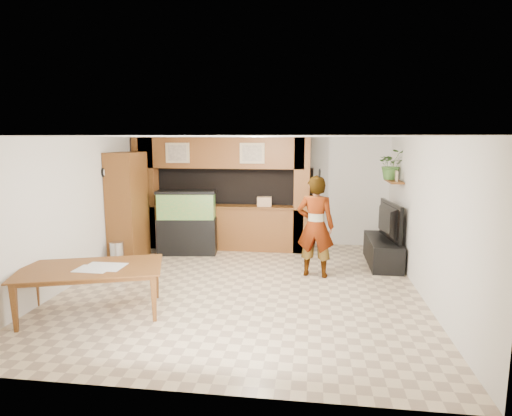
# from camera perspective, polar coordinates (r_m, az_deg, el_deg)

# --- Properties ---
(floor) EXTENTS (6.50, 6.50, 0.00)m
(floor) POSITION_cam_1_polar(r_m,az_deg,el_deg) (7.68, -1.76, -10.32)
(floor) COLOR #C7B08A
(floor) RESTS_ON ground
(ceiling) EXTENTS (6.50, 6.50, 0.00)m
(ceiling) POSITION_cam_1_polar(r_m,az_deg,el_deg) (7.24, -1.86, 9.48)
(ceiling) COLOR white
(ceiling) RESTS_ON wall_back
(wall_back) EXTENTS (6.00, 0.00, 6.00)m
(wall_back) POSITION_cam_1_polar(r_m,az_deg,el_deg) (10.53, 1.05, 2.32)
(wall_back) COLOR silver
(wall_back) RESTS_ON floor
(wall_left) EXTENTS (0.00, 6.50, 6.50)m
(wall_left) POSITION_cam_1_polar(r_m,az_deg,el_deg) (8.37, -22.53, -0.20)
(wall_left) COLOR silver
(wall_left) RESTS_ON floor
(wall_right) EXTENTS (0.00, 6.50, 6.50)m
(wall_right) POSITION_cam_1_polar(r_m,az_deg,el_deg) (7.48, 21.52, -1.19)
(wall_right) COLOR silver
(wall_right) RESTS_ON floor
(partition) EXTENTS (4.20, 0.99, 2.60)m
(partition) POSITION_cam_1_polar(r_m,az_deg,el_deg) (10.08, -4.71, 2.05)
(partition) COLOR brown
(partition) RESTS_ON floor
(wall_clock) EXTENTS (0.05, 0.25, 0.25)m
(wall_clock) POSITION_cam_1_polar(r_m,az_deg,el_deg) (9.16, -19.46, 4.52)
(wall_clock) COLOR black
(wall_clock) RESTS_ON wall_left
(wall_shelf) EXTENTS (0.25, 0.90, 0.04)m
(wall_shelf) POSITION_cam_1_polar(r_m,az_deg,el_deg) (9.28, 17.90, 3.42)
(wall_shelf) COLOR brown
(wall_shelf) RESTS_ON wall_right
(pantry_cabinet) EXTENTS (0.57, 0.94, 2.29)m
(pantry_cabinet) POSITION_cam_1_polar(r_m,az_deg,el_deg) (9.47, -16.74, 0.19)
(pantry_cabinet) COLOR brown
(pantry_cabinet) RESTS_ON floor
(trash_can) EXTENTS (0.28, 0.28, 0.51)m
(trash_can) POSITION_cam_1_polar(r_m,az_deg,el_deg) (9.13, -18.00, -5.89)
(trash_can) COLOR #B2B2B7
(trash_can) RESTS_ON floor
(aquarium) EXTENTS (1.30, 0.49, 1.44)m
(aquarium) POSITION_cam_1_polar(r_m,az_deg,el_deg) (9.68, -9.20, -2.00)
(aquarium) COLOR black
(aquarium) RESTS_ON floor
(tv_stand) EXTENTS (0.59, 1.61, 0.54)m
(tv_stand) POSITION_cam_1_polar(r_m,az_deg,el_deg) (9.25, 16.51, -5.55)
(tv_stand) COLOR black
(tv_stand) RESTS_ON floor
(television) EXTENTS (0.33, 1.33, 0.76)m
(television) POSITION_cam_1_polar(r_m,az_deg,el_deg) (9.11, 16.70, -1.61)
(television) COLOR black
(television) RESTS_ON tv_stand
(photo_frame) EXTENTS (0.04, 0.16, 0.22)m
(photo_frame) POSITION_cam_1_polar(r_m,az_deg,el_deg) (9.02, 18.23, 4.06)
(photo_frame) COLOR tan
(photo_frame) RESTS_ON wall_shelf
(potted_plant) EXTENTS (0.63, 0.56, 0.63)m
(potted_plant) POSITION_cam_1_polar(r_m,az_deg,el_deg) (9.41, 17.65, 5.56)
(potted_plant) COLOR #365F26
(potted_plant) RESTS_ON wall_shelf
(person) EXTENTS (0.76, 0.55, 1.91)m
(person) POSITION_cam_1_polar(r_m,az_deg,el_deg) (8.04, 7.93, -2.44)
(person) COLOR tan
(person) RESTS_ON floor
(microphone) EXTENTS (0.04, 0.11, 0.17)m
(microphone) POSITION_cam_1_polar(r_m,az_deg,el_deg) (7.74, 8.48, 4.60)
(microphone) COLOR black
(microphone) RESTS_ON person
(dining_table) EXTENTS (2.27, 1.70, 0.71)m
(dining_table) POSITION_cam_1_polar(r_m,az_deg,el_deg) (6.83, -21.05, -10.33)
(dining_table) COLOR brown
(dining_table) RESTS_ON floor
(newspaper_a) EXTENTS (0.58, 0.42, 0.01)m
(newspaper_a) POSITION_cam_1_polar(r_m,az_deg,el_deg) (6.71, -19.61, -7.38)
(newspaper_a) COLOR silver
(newspaper_a) RESTS_ON dining_table
(newspaper_b) EXTENTS (0.49, 0.36, 0.01)m
(newspaper_b) POSITION_cam_1_polar(r_m,az_deg,el_deg) (6.65, -20.91, -7.61)
(newspaper_b) COLOR silver
(newspaper_b) RESTS_ON dining_table
(counter_box) EXTENTS (0.34, 0.24, 0.22)m
(counter_box) POSITION_cam_1_polar(r_m,az_deg,el_deg) (9.75, 1.12, 0.86)
(counter_box) COLOR tan
(counter_box) RESTS_ON partition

